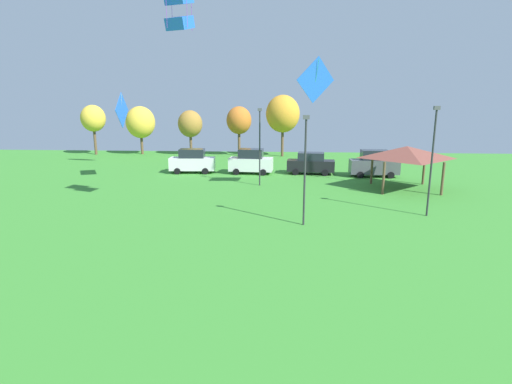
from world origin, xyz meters
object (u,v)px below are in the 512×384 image
parked_car_second_from_left (251,162)px  parked_car_third_from_left (311,163)px  kite_flying_0 (316,80)px  park_pavilion (407,152)px  treeline_tree_3 (239,121)px  kite_flying_3 (122,110)px  treeline_tree_2 (190,124)px  treeline_tree_1 (140,122)px  light_post_0 (260,143)px  parked_car_rightmost_in_row (374,164)px  parked_car_leftmost (192,161)px  light_post_1 (305,165)px  treeline_tree_4 (283,114)px  kite_flying_4 (179,11)px  light_post_2 (432,156)px  treeline_tree_0 (93,119)px

parked_car_second_from_left → parked_car_third_from_left: size_ratio=0.93×
kite_flying_0 → park_pavilion: kite_flying_0 is taller
park_pavilion → treeline_tree_3: 26.34m
kite_flying_3 → parked_car_third_from_left: size_ratio=0.66×
treeline_tree_2 → treeline_tree_1: bearing=177.2°
kite_flying_3 → light_post_0: size_ratio=0.48×
parked_car_rightmost_in_row → parked_car_leftmost: bearing=176.5°
parked_car_second_from_left → light_post_1: bearing=-71.4°
kite_flying_3 → treeline_tree_4: treeline_tree_4 is taller
light_post_1 → treeline_tree_1: treeline_tree_1 is taller
park_pavilion → parked_car_second_from_left: bearing=153.8°
park_pavilion → treeline_tree_1: 36.78m
kite_flying_4 → light_post_1: (7.33, -1.42, -8.62)m
kite_flying_0 → kite_flying_3: bearing=165.7°
park_pavilion → light_post_2: bearing=-96.4°
light_post_2 → kite_flying_3: bearing=156.5°
parked_car_second_from_left → light_post_0: 6.47m
light_post_2 → treeline_tree_2: 36.52m
parked_car_leftmost → parked_car_rightmost_in_row: (18.15, -0.98, 0.06)m
kite_flying_3 → treeline_tree_4: 23.25m
parked_car_rightmost_in_row → park_pavilion: bearing=-77.6°
park_pavilion → treeline_tree_1: size_ratio=0.88×
kite_flying_0 → treeline_tree_3: bearing=110.0°
kite_flying_0 → parked_car_third_from_left: 11.73m
light_post_1 → treeline_tree_3: size_ratio=0.97×
light_post_0 → parked_car_rightmost_in_row: bearing=24.4°
parked_car_third_from_left → parked_car_rightmost_in_row: size_ratio=1.04×
treeline_tree_0 → treeline_tree_2: size_ratio=1.12×
parked_car_second_from_left → treeline_tree_3: treeline_tree_3 is taller
parked_car_third_from_left → light_post_0: (-4.82, -6.01, 2.63)m
parked_car_leftmost → treeline_tree_0: (-16.83, 13.96, 3.73)m
light_post_0 → kite_flying_3: bearing=173.6°
kite_flying_3 → treeline_tree_1: kite_flying_3 is taller
kite_flying_4 → parked_car_rightmost_in_row: size_ratio=0.50×
parked_car_rightmost_in_row → treeline_tree_4: treeline_tree_4 is taller
light_post_0 → kite_flying_0: bearing=-33.4°
parked_car_leftmost → light_post_2: 23.85m
parked_car_leftmost → treeline_tree_4: treeline_tree_4 is taller
park_pavilion → light_post_2: light_post_2 is taller
kite_flying_4 → treeline_tree_1: bearing=114.1°
kite_flying_3 → treeline_tree_3: kite_flying_3 is taller
treeline_tree_4 → parked_car_rightmost_in_row: bearing=-58.7°
light_post_1 → parked_car_third_from_left: bearing=84.9°
parked_car_third_from_left → treeline_tree_1: size_ratio=0.73×
parked_car_rightmost_in_row → treeline_tree_0: treeline_tree_0 is taller
treeline_tree_2 → treeline_tree_4: treeline_tree_4 is taller
kite_flying_4 → treeline_tree_0: kite_flying_4 is taller
parked_car_second_from_left → park_pavilion: 15.02m
kite_flying_0 → treeline_tree_2: size_ratio=0.56×
light_post_2 → treeline_tree_4: treeline_tree_4 is taller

